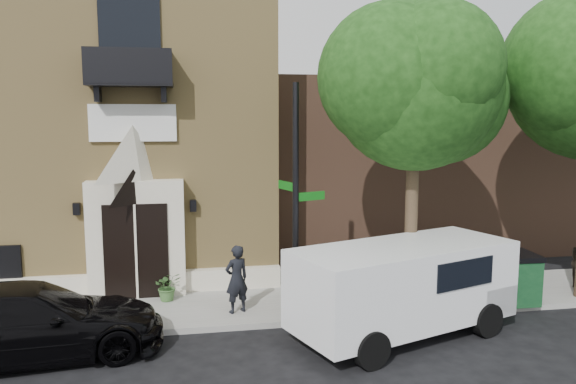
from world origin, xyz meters
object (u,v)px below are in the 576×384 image
fire_hydrant (381,296)px  pedestrian_near (237,279)px  dumpster (497,278)px  street_sign (296,200)px  black_sedan (29,322)px  cargo_van (410,284)px

fire_hydrant → pedestrian_near: bearing=170.9°
dumpster → street_sign: bearing=-178.9°
black_sedan → dumpster: black_sedan is taller
cargo_van → street_sign: bearing=129.6°
cargo_van → fire_hydrant: cargo_van is taller
street_sign → dumpster: bearing=-20.5°
black_sedan → street_sign: 6.48m
black_sedan → fire_hydrant: 8.19m
black_sedan → cargo_van: 8.38m
street_sign → pedestrian_near: size_ratio=3.30×
black_sedan → cargo_van: cargo_van is taller
black_sedan → street_sign: street_sign is taller
black_sedan → street_sign: size_ratio=0.96×
fire_hydrant → dumpster: size_ratio=0.39×
cargo_van → pedestrian_near: bearing=135.4°
cargo_van → black_sedan: bearing=159.1°
black_sedan → pedestrian_near: size_ratio=3.16×
dumpster → pedestrian_near: 6.89m
cargo_van → fire_hydrant: 1.41m
cargo_van → street_sign: size_ratio=0.99×
street_sign → black_sedan: bearing=172.7°
fire_hydrant → pedestrian_near: (-3.62, 0.58, 0.47)m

